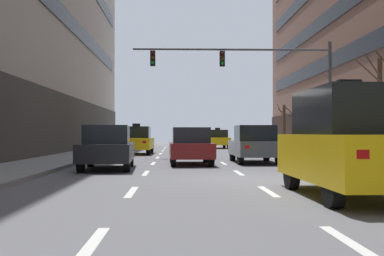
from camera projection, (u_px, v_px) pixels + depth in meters
ground_plane at (248, 179)px, 13.58m from camera, size 120.00×120.00×0.00m
lane_stripe_l1_s2 at (91, 245)px, 5.48m from camera, size 0.16×2.00×0.01m
lane_stripe_l1_s3 at (132, 192)px, 10.48m from camera, size 0.16×2.00×0.01m
lane_stripe_l1_s4 at (146, 173)px, 15.48m from camera, size 0.16×2.00×0.01m
lane_stripe_l1_s5 at (153, 163)px, 20.47m from camera, size 0.16×2.00×0.01m
lane_stripe_l1_s6 at (158, 158)px, 25.47m from camera, size 0.16×2.00×0.01m
lane_stripe_l1_s7 at (161, 154)px, 30.47m from camera, size 0.16×2.00×0.01m
lane_stripe_l1_s8 at (163, 151)px, 35.46m from camera, size 0.16×2.00×0.01m
lane_stripe_l1_s9 at (164, 149)px, 40.46m from camera, size 0.16×2.00×0.01m
lane_stripe_l1_s10 at (166, 147)px, 45.46m from camera, size 0.16×2.00×0.01m
lane_stripe_l2_s2 at (351, 243)px, 5.59m from camera, size 0.16×2.00×0.01m
lane_stripe_l2_s3 at (268, 191)px, 10.59m from camera, size 0.16×2.00×0.01m
lane_stripe_l2_s4 at (239, 173)px, 15.58m from camera, size 0.16×2.00×0.01m
lane_stripe_l2_s5 at (223, 163)px, 20.58m from camera, size 0.16×2.00×0.01m
lane_stripe_l2_s6 at (214, 157)px, 25.58m from camera, size 0.16×2.00×0.01m
lane_stripe_l2_s7 at (208, 154)px, 30.57m from camera, size 0.16×2.00×0.01m
lane_stripe_l2_s8 at (203, 151)px, 35.57m from camera, size 0.16×2.00×0.01m
lane_stripe_l2_s9 at (200, 149)px, 40.57m from camera, size 0.16×2.00×0.01m
lane_stripe_l2_s10 at (197, 147)px, 45.56m from camera, size 0.16×2.00×0.01m
lane_stripe_l3_s4 at (330, 173)px, 15.69m from camera, size 0.16×2.00×0.01m
lane_stripe_l3_s5 at (293, 163)px, 20.68m from camera, size 0.16×2.00×0.01m
lane_stripe_l3_s6 at (270, 157)px, 25.68m from camera, size 0.16×2.00×0.01m
lane_stripe_l3_s7 at (255, 153)px, 30.68m from camera, size 0.16×2.00×0.01m
lane_stripe_l3_s8 at (244, 151)px, 35.67m from camera, size 0.16×2.00×0.01m
lane_stripe_l3_s9 at (235, 149)px, 40.67m from camera, size 0.16×2.00×0.01m
lane_stripe_l3_s10 at (229, 147)px, 45.67m from camera, size 0.16×2.00×0.01m
car_driving_0 at (107, 148)px, 17.16m from camera, size 2.00×4.36×1.60m
taxi_driving_1 at (217, 139)px, 41.63m from camera, size 1.98×4.43×1.82m
taxi_driving_2 at (137, 141)px, 29.66m from camera, size 2.02×4.68×1.94m
taxi_driving_3 at (349, 143)px, 9.67m from camera, size 1.98×4.62×2.41m
car_driving_4 at (254, 144)px, 21.00m from camera, size 1.86×4.45×1.67m
car_driving_5 at (191, 146)px, 19.88m from camera, size 1.85×4.20×1.56m
traffic_signal_0 at (259, 72)px, 26.14m from camera, size 11.08×0.35×6.30m
street_tree_0 at (380, 104)px, 21.55m from camera, size 1.76×1.38×4.86m
street_tree_2 at (284, 125)px, 40.67m from camera, size 1.65×1.27×3.76m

